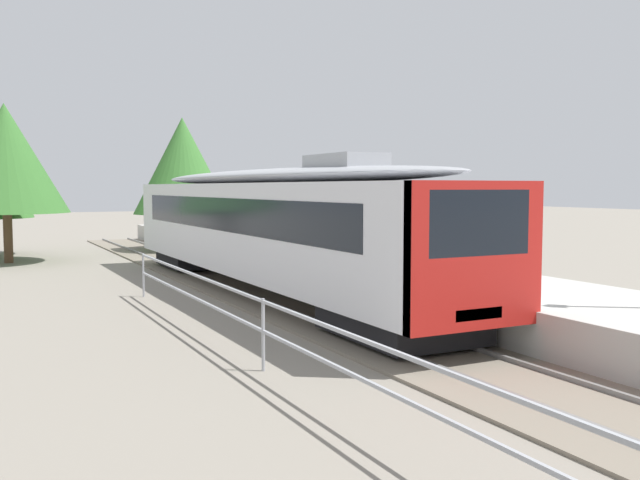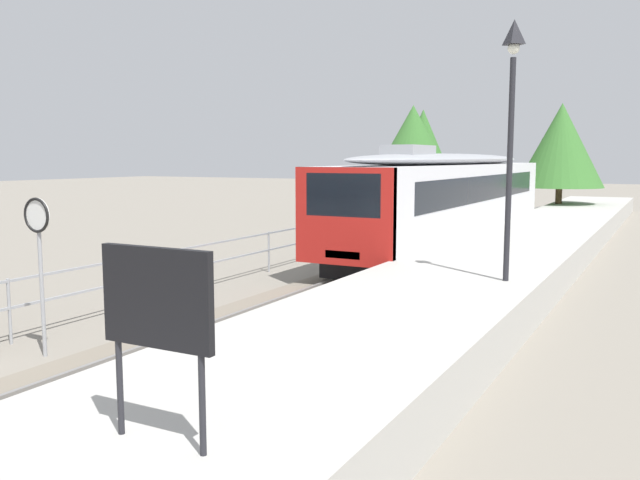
# 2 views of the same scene
# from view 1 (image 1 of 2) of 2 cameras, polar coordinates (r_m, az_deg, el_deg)

# --- Properties ---
(ground_plane) EXTENTS (160.00, 160.00, 0.00)m
(ground_plane) POSITION_cam_1_polar(r_m,az_deg,el_deg) (13.07, -5.13, -9.50)
(ground_plane) COLOR gray
(track_rails) EXTENTS (3.20, 60.00, 0.14)m
(track_rails) POSITION_cam_1_polar(r_m,az_deg,el_deg) (14.42, 6.12, -8.05)
(track_rails) COLOR slate
(track_rails) RESTS_ON ground
(commuter_train) EXTENTS (2.82, 18.91, 3.74)m
(commuter_train) POSITION_cam_1_polar(r_m,az_deg,el_deg) (20.08, -4.37, 1.54)
(commuter_train) COLOR silver
(commuter_train) RESTS_ON track_rails
(station_platform) EXTENTS (3.90, 60.00, 0.90)m
(station_platform) POSITION_cam_1_polar(r_m,az_deg,el_deg) (16.31, 15.79, -5.25)
(station_platform) COLOR #B7B5AD
(station_platform) RESTS_ON ground
(tree_behind_station_far) EXTENTS (4.96, 4.96, 6.56)m
(tree_behind_station_far) POSITION_cam_1_polar(r_m,az_deg,el_deg) (31.36, -24.45, 6.13)
(tree_behind_station_far) COLOR brown
(tree_behind_station_far) RESTS_ON ground
(tree_distant_left) EXTENTS (4.79, 4.79, 6.53)m
(tree_distant_left) POSITION_cam_1_polar(r_m,az_deg,el_deg) (34.76, -11.22, 6.00)
(tree_distant_left) COLOR brown
(tree_distant_left) RESTS_ON ground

